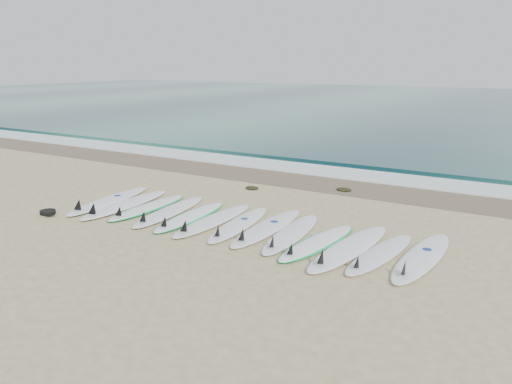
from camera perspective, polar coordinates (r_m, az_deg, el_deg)
The scene contains 21 objects.
ground at distance 9.71m, azimuth -2.05°, elevation -3.94°, with size 120.00×120.00×0.00m, color tan.
ocean at distance 40.66m, azimuth 23.78°, elevation 9.05°, with size 120.00×55.00×0.03m, color #235752.
wet_sand_band at distance 13.21m, azimuth 7.57°, elevation 0.99°, with size 120.00×1.80×0.01m, color brown.
foam_band at distance 14.48m, azimuth 9.76°, elevation 2.16°, with size 120.00×1.40×0.04m, color silver.
wave_crest at distance 15.85m, azimuth 11.72°, elevation 3.25°, with size 120.00×1.00×0.10m, color #235752.
surfboard_0 at distance 11.75m, azimuth -16.58°, elevation -0.94°, with size 0.90×2.77×0.35m.
surfboard_1 at distance 11.33m, azimuth -14.82°, elevation -1.39°, with size 0.70×2.73×0.35m.
surfboard_2 at distance 11.03m, azimuth -12.37°, elevation -1.76°, with size 0.58×2.33×0.29m.
surfboard_3 at distance 10.62m, azimuth -9.98°, elevation -2.21°, with size 0.82×2.58×0.32m.
surfboard_4 at distance 10.23m, azimuth -7.61°, elevation -2.82°, with size 0.69×2.37×0.30m.
surfboard_5 at distance 9.91m, azimuth -5.06°, elevation -3.26°, with size 0.53×2.54×0.32m.
surfboard_6 at distance 9.64m, azimuth -2.09°, elevation -3.73°, with size 0.78×2.46×0.31m.
surfboard_7 at distance 9.44m, azimuth 1.16°, elevation -4.11°, with size 0.60×2.62×0.33m.
surfboard_8 at distance 9.15m, azimuth 3.95°, elevation -4.78°, with size 0.74×2.51×0.32m.
surfboard_9 at distance 8.79m, azimuth 6.96°, elevation -5.76°, with size 0.86×2.38×0.29m.
surfboard_10 at distance 8.58m, azimuth 10.50°, elevation -6.31°, with size 0.85×2.79×0.35m.
surfboard_11 at distance 8.44m, azimuth 13.88°, elevation -6.91°, with size 0.78×2.34×0.29m.
surfboard_12 at distance 8.48m, azimuth 18.35°, elevation -7.10°, with size 0.70×2.63×0.33m.
seaweed_near at distance 12.51m, azimuth -0.46°, elevation 0.48°, with size 0.35×0.27×0.07m, color black.
seaweed_far at distance 12.52m, azimuth 10.03°, elevation 0.28°, with size 0.38×0.30×0.07m, color black.
leash_coil at distance 11.30m, azimuth -22.66°, elevation -2.15°, with size 0.46×0.36×0.11m.
Camera 1 is at (4.98, -7.74, 3.08)m, focal length 35.00 mm.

